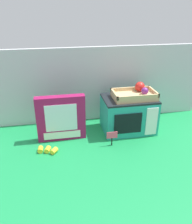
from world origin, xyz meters
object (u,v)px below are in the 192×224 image
cookie_set_box (61,118)px  loose_toy_banana (47,150)px  price_sign (111,137)px  food_groups_crate (135,94)px  toy_microwave (128,114)px

cookie_set_box → loose_toy_banana: bearing=-124.6°
cookie_set_box → price_sign: size_ratio=3.19×
loose_toy_banana → cookie_set_box: bearing=55.4°
food_groups_crate → loose_toy_banana: bearing=-163.9°
loose_toy_banana → toy_microwave: bearing=17.7°
food_groups_crate → cookie_set_box: size_ratio=0.91×
food_groups_crate → cookie_set_box: (-0.52, -0.03, -0.12)m
cookie_set_box → price_sign: cookie_set_box is taller
food_groups_crate → price_sign: food_groups_crate is taller
toy_microwave → cookie_set_box: (-0.48, -0.04, 0.03)m
toy_microwave → food_groups_crate: bearing=-7.9°
toy_microwave → price_sign: toy_microwave is taller
food_groups_crate → cookie_set_box: 0.53m
toy_microwave → cookie_set_box: size_ratio=1.13×
cookie_set_box → toy_microwave: bearing=4.5°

